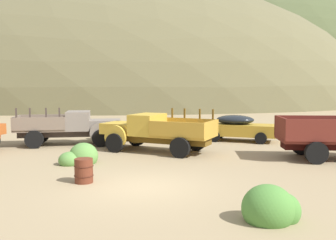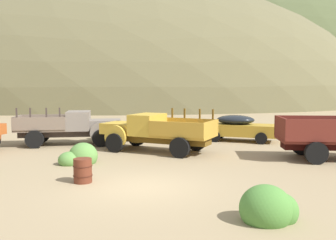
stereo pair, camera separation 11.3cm
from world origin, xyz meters
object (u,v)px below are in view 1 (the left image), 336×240
object	(u,v)px
truck_primer_gray	(77,127)
oil_drum_foreground	(84,171)
truck_faded_yellow	(149,132)
car_mustard	(241,128)

from	to	relation	value
truck_primer_gray	oil_drum_foreground	world-z (taller)	truck_primer_gray
truck_faded_yellow	oil_drum_foreground	world-z (taller)	truck_faded_yellow
oil_drum_foreground	car_mustard	bearing A→B (deg)	57.66
truck_primer_gray	truck_faded_yellow	bearing A→B (deg)	-35.35
truck_faded_yellow	oil_drum_foreground	distance (m)	6.61
truck_primer_gray	car_mustard	bearing A→B (deg)	-1.33
truck_faded_yellow	car_mustard	world-z (taller)	truck_faded_yellow
truck_primer_gray	car_mustard	distance (m)	9.69
truck_primer_gray	truck_faded_yellow	world-z (taller)	same
car_mustard	oil_drum_foreground	xyz separation A→B (m)	(-6.49, -10.26, -0.40)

